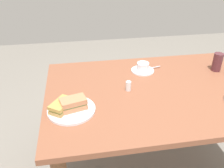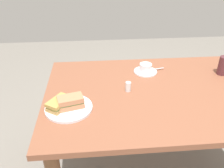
{
  "view_description": "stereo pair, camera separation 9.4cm",
  "coord_description": "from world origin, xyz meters",
  "px_view_note": "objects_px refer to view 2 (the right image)",
  "views": [
    {
      "loc": [
        0.47,
        1.16,
        1.48
      ],
      "look_at": [
        0.27,
        -0.05,
        0.77
      ],
      "focal_mm": 37.67,
      "sensor_mm": 36.0,
      "label": 1
    },
    {
      "loc": [
        0.38,
        1.18,
        1.48
      ],
      "look_at": [
        0.27,
        -0.05,
        0.77
      ],
      "focal_mm": 37.67,
      "sensor_mm": 36.0,
      "label": 2
    }
  ],
  "objects_px": {
    "sandwich_plate": "(69,108)",
    "salt_shaker": "(128,87)",
    "sandwich_front": "(71,102)",
    "coffee_cup": "(146,67)",
    "sandwich_back": "(59,104)",
    "drinking_glass": "(223,66)",
    "spoon": "(155,69)",
    "dining_table": "(155,106)",
    "coffee_saucer": "(145,72)"
  },
  "relations": [
    {
      "from": "spoon",
      "to": "dining_table",
      "type": "bearing_deg",
      "value": 78.59
    },
    {
      "from": "dining_table",
      "to": "coffee_saucer",
      "type": "xyz_separation_m",
      "value": [
        0.02,
        -0.24,
        0.12
      ]
    },
    {
      "from": "coffee_cup",
      "to": "coffee_saucer",
      "type": "bearing_deg",
      "value": 45.71
    },
    {
      "from": "sandwich_front",
      "to": "salt_shaker",
      "type": "height_order",
      "value": "sandwich_front"
    },
    {
      "from": "coffee_cup",
      "to": "drinking_glass",
      "type": "height_order",
      "value": "drinking_glass"
    },
    {
      "from": "sandwich_front",
      "to": "drinking_glass",
      "type": "relative_size",
      "value": 1.17
    },
    {
      "from": "sandwich_back",
      "to": "coffee_saucer",
      "type": "xyz_separation_m",
      "value": [
        -0.54,
        -0.38,
        -0.03
      ]
    },
    {
      "from": "sandwich_back",
      "to": "coffee_cup",
      "type": "height_order",
      "value": "coffee_cup"
    },
    {
      "from": "sandwich_front",
      "to": "spoon",
      "type": "distance_m",
      "value": 0.69
    },
    {
      "from": "sandwich_plate",
      "to": "drinking_glass",
      "type": "relative_size",
      "value": 1.99
    },
    {
      "from": "coffee_saucer",
      "to": "salt_shaker",
      "type": "relative_size",
      "value": 2.66
    },
    {
      "from": "sandwich_plate",
      "to": "sandwich_front",
      "type": "xyz_separation_m",
      "value": [
        -0.01,
        -0.0,
        0.04
      ]
    },
    {
      "from": "sandwich_plate",
      "to": "coffee_cup",
      "type": "distance_m",
      "value": 0.63
    },
    {
      "from": "coffee_cup",
      "to": "sandwich_back",
      "type": "bearing_deg",
      "value": 35.22
    },
    {
      "from": "coffee_saucer",
      "to": "spoon",
      "type": "bearing_deg",
      "value": -166.58
    },
    {
      "from": "spoon",
      "to": "salt_shaker",
      "type": "xyz_separation_m",
      "value": [
        0.23,
        0.25,
        0.02
      ]
    },
    {
      "from": "sandwich_front",
      "to": "drinking_glass",
      "type": "height_order",
      "value": "drinking_glass"
    },
    {
      "from": "sandwich_front",
      "to": "dining_table",
      "type": "bearing_deg",
      "value": -164.1
    },
    {
      "from": "dining_table",
      "to": "spoon",
      "type": "bearing_deg",
      "value": -101.41
    },
    {
      "from": "sandwich_front",
      "to": "coffee_saucer",
      "type": "distance_m",
      "value": 0.62
    },
    {
      "from": "sandwich_plate",
      "to": "spoon",
      "type": "bearing_deg",
      "value": -144.83
    },
    {
      "from": "coffee_cup",
      "to": "sandwich_front",
      "type": "bearing_deg",
      "value": 38.46
    },
    {
      "from": "coffee_saucer",
      "to": "coffee_cup",
      "type": "bearing_deg",
      "value": -134.29
    },
    {
      "from": "coffee_cup",
      "to": "drinking_glass",
      "type": "distance_m",
      "value": 0.51
    },
    {
      "from": "coffee_saucer",
      "to": "salt_shaker",
      "type": "xyz_separation_m",
      "value": [
        0.16,
        0.23,
        0.02
      ]
    },
    {
      "from": "spoon",
      "to": "salt_shaker",
      "type": "height_order",
      "value": "salt_shaker"
    },
    {
      "from": "dining_table",
      "to": "coffee_saucer",
      "type": "bearing_deg",
      "value": -84.67
    },
    {
      "from": "coffee_saucer",
      "to": "sandwich_front",
      "type": "bearing_deg",
      "value": 38.44
    },
    {
      "from": "drinking_glass",
      "to": "sandwich_front",
      "type": "bearing_deg",
      "value": 17.51
    },
    {
      "from": "coffee_cup",
      "to": "dining_table",
      "type": "bearing_deg",
      "value": 95.06
    },
    {
      "from": "sandwich_back",
      "to": "spoon",
      "type": "bearing_deg",
      "value": -147.01
    },
    {
      "from": "sandwich_front",
      "to": "salt_shaker",
      "type": "xyz_separation_m",
      "value": [
        -0.33,
        -0.15,
        -0.01
      ]
    },
    {
      "from": "sandwich_front",
      "to": "spoon",
      "type": "height_order",
      "value": "sandwich_front"
    },
    {
      "from": "sandwich_plate",
      "to": "sandwich_back",
      "type": "distance_m",
      "value": 0.06
    },
    {
      "from": "salt_shaker",
      "to": "drinking_glass",
      "type": "height_order",
      "value": "drinking_glass"
    },
    {
      "from": "sandwich_plate",
      "to": "salt_shaker",
      "type": "height_order",
      "value": "salt_shaker"
    },
    {
      "from": "sandwich_back",
      "to": "coffee_cup",
      "type": "distance_m",
      "value": 0.67
    },
    {
      "from": "sandwich_plate",
      "to": "sandwich_front",
      "type": "bearing_deg",
      "value": -177.95
    },
    {
      "from": "sandwich_plate",
      "to": "sandwich_back",
      "type": "xyz_separation_m",
      "value": [
        0.05,
        -0.0,
        0.03
      ]
    },
    {
      "from": "dining_table",
      "to": "drinking_glass",
      "type": "distance_m",
      "value": 0.54
    },
    {
      "from": "sandwich_back",
      "to": "spoon",
      "type": "distance_m",
      "value": 0.74
    },
    {
      "from": "drinking_glass",
      "to": "sandwich_back",
      "type": "bearing_deg",
      "value": 16.55
    },
    {
      "from": "coffee_saucer",
      "to": "spoon",
      "type": "height_order",
      "value": "spoon"
    },
    {
      "from": "sandwich_back",
      "to": "spoon",
      "type": "relative_size",
      "value": 1.55
    },
    {
      "from": "coffee_cup",
      "to": "sandwich_plate",
      "type": "bearing_deg",
      "value": 37.78
    },
    {
      "from": "dining_table",
      "to": "sandwich_back",
      "type": "height_order",
      "value": "sandwich_back"
    },
    {
      "from": "dining_table",
      "to": "drinking_glass",
      "type": "xyz_separation_m",
      "value": [
        -0.49,
        -0.17,
        0.18
      ]
    },
    {
      "from": "dining_table",
      "to": "sandwich_front",
      "type": "height_order",
      "value": "sandwich_front"
    },
    {
      "from": "coffee_saucer",
      "to": "coffee_cup",
      "type": "relative_size",
      "value": 1.72
    },
    {
      "from": "sandwich_plate",
      "to": "salt_shaker",
      "type": "xyz_separation_m",
      "value": [
        -0.34,
        -0.15,
        0.02
      ]
    }
  ]
}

